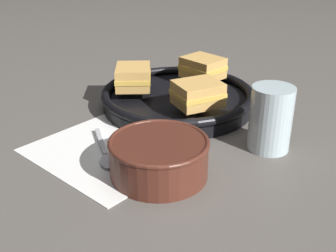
# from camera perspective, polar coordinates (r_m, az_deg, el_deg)

# --- Properties ---
(ground_plane) EXTENTS (4.00, 4.00, 0.00)m
(ground_plane) POSITION_cam_1_polar(r_m,az_deg,el_deg) (0.74, -3.72, -3.31)
(ground_plane) COLOR #56514C
(napkin) EXTENTS (0.26, 0.22, 0.00)m
(napkin) POSITION_cam_1_polar(r_m,az_deg,el_deg) (0.74, -8.27, -3.40)
(napkin) COLOR white
(napkin) RESTS_ON ground_plane
(soup_bowl) EXTENTS (0.16, 0.16, 0.06)m
(soup_bowl) POSITION_cam_1_polar(r_m,az_deg,el_deg) (0.65, -1.25, -3.98)
(soup_bowl) COLOR #4C2319
(soup_bowl) RESTS_ON ground_plane
(spoon) EXTENTS (0.14, 0.09, 0.01)m
(spoon) POSITION_cam_1_polar(r_m,az_deg,el_deg) (0.71, -8.43, -3.93)
(spoon) COLOR #B7B7BC
(spoon) RESTS_ON napkin
(skillet) EXTENTS (0.33, 0.33, 0.04)m
(skillet) POSITION_cam_1_polar(r_m,az_deg,el_deg) (0.90, 1.35, 3.81)
(skillet) COLOR black
(skillet) RESTS_ON ground_plane
(sandwich_near_left) EXTENTS (0.10, 0.11, 0.05)m
(sandwich_near_left) POSITION_cam_1_polar(r_m,az_deg,el_deg) (0.81, 4.18, 4.36)
(sandwich_near_left) COLOR tan
(sandwich_near_left) RESTS_ON skillet
(sandwich_near_right) EXTENTS (0.09, 0.08, 0.05)m
(sandwich_near_right) POSITION_cam_1_polar(r_m,az_deg,el_deg) (0.96, 4.74, 7.91)
(sandwich_near_right) COLOR tan
(sandwich_near_right) RESTS_ON skillet
(sandwich_far_left) EXTENTS (0.11, 0.11, 0.05)m
(sandwich_far_left) POSITION_cam_1_polar(r_m,az_deg,el_deg) (0.90, -4.73, 6.65)
(sandwich_far_left) COLOR tan
(sandwich_far_left) RESTS_ON skillet
(drinking_glass) EXTENTS (0.07, 0.07, 0.11)m
(drinking_glass) POSITION_cam_1_polar(r_m,az_deg,el_deg) (0.74, 13.74, 0.99)
(drinking_glass) COLOR silver
(drinking_glass) RESTS_ON ground_plane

